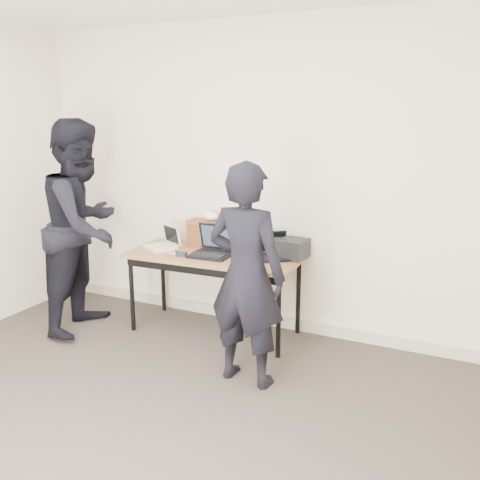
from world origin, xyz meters
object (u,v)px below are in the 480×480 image
Objects in this scene: laptop_center at (213,248)px; laptop_right at (271,252)px; desk at (214,261)px; person_typist at (246,275)px; person_observer at (84,227)px; leather_satchel at (208,233)px; equipment_box at (290,248)px; laptop_beige at (163,244)px.

laptop_right is at bearing 12.70° from laptop_center.
laptop_right reaches higher than desk.
person_observer is (-1.72, 0.29, 0.13)m from person_typist.
laptop_right is at bearing -82.86° from person_observer.
leather_satchel reaches higher than laptop_right.
equipment_box is 0.15× the size of person_observer.
person_typist is (0.80, -0.90, -0.04)m from leather_satchel.
person_observer reaches higher than leather_satchel.
person_typist is (0.62, -0.67, 0.15)m from desk.
person_observer is (-0.59, -0.35, 0.17)m from laptop_beige.
equipment_box is (0.81, -0.04, -0.05)m from leather_satchel.
desk is 4.12× the size of leather_satchel.
laptop_center reaches higher than laptop_beige.
laptop_beige reaches higher than desk.
desk is 4.50× the size of laptop_beige.
desk is 3.75× the size of laptop_right.
leather_satchel is at bearing 135.24° from laptop_right.
person_observer is (-1.10, -0.35, 0.16)m from laptop_center.
laptop_beige is at bearing -169.37° from equipment_box.
laptop_center reaches higher than desk.
person_typist is (1.13, -0.65, 0.05)m from laptop_beige.
laptop_right reaches higher than equipment_box.
laptop_right is at bearing -12.94° from leather_satchel.
person_typist is at bearing -49.41° from desk.
desk is at bearing 158.07° from laptop_right.
laptop_center is (0.51, 0.00, 0.02)m from laptop_beige.
desk is at bearing 102.79° from laptop_center.
equipment_box is at bearing -86.67° from person_typist.
laptop_center reaches higher than laptop_right.
leather_satchel is 1.32× the size of equipment_box.
laptop_center is 0.66m from equipment_box.
person_observer is at bearing -165.29° from laptop_center.
desk is 0.12m from laptop_center.
laptop_beige is 0.21× the size of person_typist.
person_typist reaches higher than equipment_box.
person_observer reaches higher than person_typist.
laptop_center is 1.17m from person_observer.
leather_satchel is at bearing 177.48° from equipment_box.
laptop_beige is 1.15m from equipment_box.
laptop_right is 1.10× the size of leather_satchel.
laptop_center is at bearing -56.62° from leather_satchel.
desk is 4.30× the size of laptop_center.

